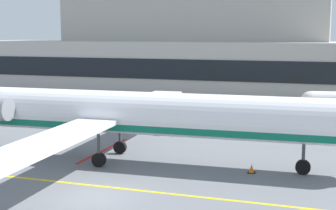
{
  "coord_description": "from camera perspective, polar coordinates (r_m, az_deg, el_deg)",
  "views": [
    {
      "loc": [
        11.85,
        -22.64,
        8.48
      ],
      "look_at": [
        -0.26,
        13.22,
        3.0
      ],
      "focal_mm": 53.39,
      "sensor_mm": 36.0,
      "label": 1
    }
  ],
  "objects": [
    {
      "name": "ground",
      "position": [
        26.94,
        -8.64,
        -10.32
      ],
      "size": [
        120.0,
        120.0,
        0.11
      ],
      "color": "slate"
    },
    {
      "name": "terminal_building",
      "position": [
        72.18,
        2.89,
        7.05
      ],
      "size": [
        65.15,
        12.73,
        17.83
      ],
      "color": "#B7B2A8",
      "rests_on": "ground"
    },
    {
      "name": "regional_jet",
      "position": [
        33.07,
        -5.29,
        -0.91
      ],
      "size": [
        34.89,
        29.62,
        8.93
      ],
      "color": "white",
      "rests_on": "ground"
    },
    {
      "name": "baggage_tug",
      "position": [
        53.08,
        -2.13,
        -0.06
      ],
      "size": [
        2.05,
        3.11,
        1.78
      ],
      "color": "#E5B20C",
      "rests_on": "ground"
    },
    {
      "name": "belt_loader",
      "position": [
        52.34,
        12.34,
        -0.31
      ],
      "size": [
        2.33,
        4.23,
        1.85
      ],
      "color": "#E5B20C",
      "rests_on": "ground"
    },
    {
      "name": "fuel_tank",
      "position": [
        54.96,
        18.19,
        0.39
      ],
      "size": [
        6.38,
        2.83,
        2.43
      ],
      "color": "white",
      "rests_on": "ground"
    },
    {
      "name": "safety_cone_bravo",
      "position": [
        41.69,
        -1.21,
        -3.15
      ],
      "size": [
        0.47,
        0.47,
        0.55
      ],
      "color": "orange",
      "rests_on": "ground"
    },
    {
      "name": "safety_cone_charlie",
      "position": [
        31.11,
        9.51,
        -7.22
      ],
      "size": [
        0.47,
        0.47,
        0.55
      ],
      "color": "orange",
      "rests_on": "ground"
    }
  ]
}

